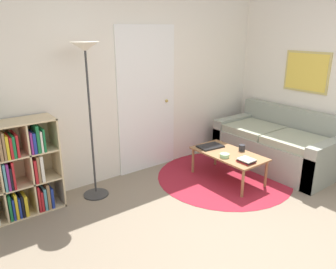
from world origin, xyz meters
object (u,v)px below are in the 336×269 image
(floor_lamp, at_px, (87,72))
(coffee_table, at_px, (228,156))
(laptop, at_px, (210,146))
(bowl, at_px, (225,156))
(bookshelf, at_px, (10,173))
(cup, at_px, (242,148))
(couch, at_px, (278,146))

(floor_lamp, bearing_deg, coffee_table, -22.77)
(laptop, bearing_deg, bowl, -107.28)
(bookshelf, bearing_deg, cup, -17.43)
(cup, bearing_deg, couch, -2.59)
(laptop, height_order, bowl, bowl)
(bookshelf, relative_size, coffee_table, 1.07)
(bookshelf, distance_m, coffee_table, 2.63)
(floor_lamp, height_order, bowl, floor_lamp)
(laptop, bearing_deg, coffee_table, -83.05)
(floor_lamp, relative_size, cup, 21.35)
(floor_lamp, height_order, couch, floor_lamp)
(floor_lamp, relative_size, laptop, 4.99)
(floor_lamp, height_order, laptop, floor_lamp)
(coffee_table, bearing_deg, laptop, 96.95)
(laptop, bearing_deg, bookshelf, 168.84)
(cup, bearing_deg, laptop, 122.96)
(bookshelf, height_order, laptop, bookshelf)
(bookshelf, relative_size, bowl, 8.44)
(floor_lamp, distance_m, couch, 2.95)
(floor_lamp, relative_size, coffee_table, 1.86)
(floor_lamp, bearing_deg, laptop, -13.20)
(bookshelf, bearing_deg, laptop, -11.16)
(bowl, height_order, cup, cup)
(floor_lamp, xyz_separation_m, cup, (1.80, -0.73, -1.07))
(couch, bearing_deg, laptop, 158.63)
(bookshelf, xyz_separation_m, bowl, (2.35, -0.87, -0.09))
(couch, xyz_separation_m, laptop, (-1.01, 0.40, 0.10))
(bookshelf, relative_size, laptop, 2.87)
(bowl, bearing_deg, couch, -0.77)
(coffee_table, bearing_deg, cup, -15.52)
(bookshelf, height_order, floor_lamp, floor_lamp)
(coffee_table, bearing_deg, bowl, -154.44)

